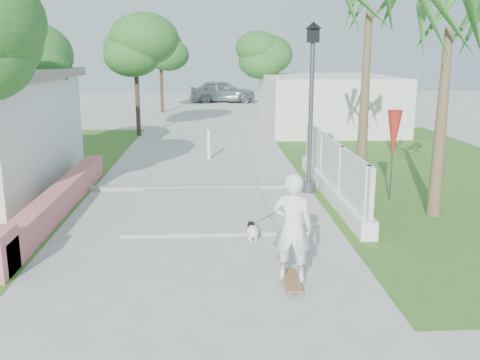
{
  "coord_description": "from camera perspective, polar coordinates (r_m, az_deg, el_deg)",
  "views": [
    {
      "loc": [
        0.28,
        -8.39,
        3.65
      ],
      "look_at": [
        0.87,
        2.37,
        1.1
      ],
      "focal_mm": 40.0,
      "sensor_mm": 36.0,
      "label": 1
    }
  ],
  "objects": [
    {
      "name": "ground",
      "position": [
        9.15,
        -4.71,
        -10.24
      ],
      "size": [
        90.0,
        90.0,
        0.0
      ],
      "primitive_type": "plane",
      "color": "#B7B7B2",
      "rests_on": "ground"
    },
    {
      "name": "path_strip",
      "position": [
        28.62,
        -3.69,
        6.04
      ],
      "size": [
        3.2,
        36.0,
        0.06
      ],
      "primitive_type": "cube",
      "color": "#B7B7B2",
      "rests_on": "ground"
    },
    {
      "name": "curb",
      "position": [
        14.83,
        -4.13,
        -0.76
      ],
      "size": [
        6.5,
        0.25,
        0.1
      ],
      "primitive_type": "cube",
      "color": "#999993",
      "rests_on": "ground"
    },
    {
      "name": "grass_right",
      "position": [
        18.08,
        18.75,
        0.98
      ],
      "size": [
        8.0,
        20.0,
        0.01
      ],
      "primitive_type": "cube",
      "color": "#3E6C22",
      "rests_on": "ground"
    },
    {
      "name": "pink_wall",
      "position": [
        12.9,
        -19.15,
        -2.43
      ],
      "size": [
        0.45,
        8.2,
        0.8
      ],
      "color": "#C86666",
      "rests_on": "ground"
    },
    {
      "name": "lattice_fence",
      "position": [
        14.09,
        9.73,
        0.4
      ],
      "size": [
        0.35,
        7.0,
        1.5
      ],
      "color": "white",
      "rests_on": "ground"
    },
    {
      "name": "building_right",
      "position": [
        27.1,
        9.15,
        8.19
      ],
      "size": [
        6.0,
        8.0,
        2.6
      ],
      "primitive_type": "cube",
      "color": "silver",
      "rests_on": "ground"
    },
    {
      "name": "street_lamp",
      "position": [
        14.18,
        7.6,
        8.26
      ],
      "size": [
        0.44,
        0.44,
        4.44
      ],
      "color": "#59595E",
      "rests_on": "ground"
    },
    {
      "name": "bollard",
      "position": [
        18.64,
        -3.35,
        3.83
      ],
      "size": [
        0.14,
        0.14,
        1.09
      ],
      "color": "white",
      "rests_on": "ground"
    },
    {
      "name": "patio_umbrella",
      "position": [
        13.8,
        16.07,
        4.62
      ],
      "size": [
        0.36,
        0.36,
        2.3
      ],
      "color": "#59595E",
      "rests_on": "ground"
    },
    {
      "name": "tree_left_mid",
      "position": [
        17.82,
        -22.5,
        11.84
      ],
      "size": [
        3.2,
        3.2,
        4.85
      ],
      "color": "#4C3826",
      "rests_on": "ground"
    },
    {
      "name": "tree_path_left",
      "position": [
        24.58,
        -11.07,
        13.49
      ],
      "size": [
        3.4,
        3.4,
        5.23
      ],
      "color": "#4C3826",
      "rests_on": "ground"
    },
    {
      "name": "tree_path_right",
      "position": [
        28.52,
        2.85,
        13.0
      ],
      "size": [
        3.0,
        3.0,
        4.79
      ],
      "color": "#4C3826",
      "rests_on": "ground"
    },
    {
      "name": "tree_path_far",
      "position": [
        34.5,
        -8.46,
        13.47
      ],
      "size": [
        3.2,
        3.2,
        5.17
      ],
      "color": "#4C3826",
      "rests_on": "ground"
    },
    {
      "name": "palm_far",
      "position": [
        15.52,
        13.56,
        16.05
      ],
      "size": [
        1.8,
        1.8,
        5.3
      ],
      "color": "brown",
      "rests_on": "ground"
    },
    {
      "name": "palm_near",
      "position": [
        12.67,
        21.34,
        13.82
      ],
      "size": [
        1.8,
        1.8,
        4.7
      ],
      "color": "brown",
      "rests_on": "ground"
    },
    {
      "name": "skateboarder",
      "position": [
        9.04,
        3.97,
        -4.67
      ],
      "size": [
        0.82,
        2.81,
        1.86
      ],
      "rotation": [
        0.0,
        0.0,
        2.83
      ],
      "color": "#95633B",
      "rests_on": "ground"
    },
    {
      "name": "dog",
      "position": [
        10.74,
        1.33,
        -5.43
      ],
      "size": [
        0.27,
        0.53,
        0.37
      ],
      "rotation": [
        0.0,
        0.0,
        0.1
      ],
      "color": "white",
      "rests_on": "ground"
    },
    {
      "name": "parked_car",
      "position": [
        41.25,
        -1.88,
        9.43
      ],
      "size": [
        5.09,
        2.27,
        1.7
      ],
      "primitive_type": "imported",
      "rotation": [
        0.0,
        0.0,
        1.62
      ],
      "color": "#9EA0A5",
      "rests_on": "ground"
    }
  ]
}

